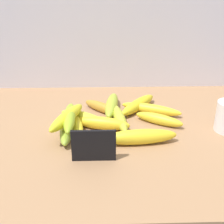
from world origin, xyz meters
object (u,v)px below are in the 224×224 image
banana_3 (151,109)px  banana_4 (66,129)px  banana_1 (102,124)px  banana_8 (119,118)px  banana_9 (76,124)px  banana_5 (102,107)px  banana_7 (159,119)px  banana_12 (70,117)px  banana_6 (84,118)px  banana_10 (138,105)px  banana_2 (112,105)px  banana_11 (67,117)px  banana_0 (140,137)px  chalkboard_sign (94,147)px

banana_3 → banana_4: size_ratio=1.15×
banana_1 → banana_8: 7.15cm
banana_4 → banana_9: 4.20cm
banana_5 → banana_7: bearing=-28.9°
banana_5 → banana_12: (-9.12, -15.65, 3.70)cm
banana_3 → banana_6: 23.37cm
banana_6 → banana_10: 21.18cm
banana_2 → banana_4: banana_2 is taller
banana_4 → banana_7: banana_4 is taller
banana_4 → banana_9: size_ratio=0.96×
banana_9 → banana_4: bearing=-128.2°
banana_12 → banana_8: bearing=25.5°
banana_5 → banana_6: (-5.45, -9.42, 0.36)cm
banana_11 → banana_0: bearing=-16.5°
banana_1 → banana_4: banana_1 is taller
banana_0 → banana_5: bearing=116.1°
banana_5 → banana_11: (-9.85, -15.69, 3.79)cm
banana_2 → banana_12: (-12.61, -16.74, 3.35)cm
banana_0 → banana_6: (-16.09, 12.35, -0.08)cm
banana_8 → banana_11: bearing=-155.4°
banana_3 → banana_12: 29.44cm
banana_6 → banana_11: (-4.41, -6.27, 3.43)cm
banana_9 → banana_2: bearing=51.5°
banana_0 → banana_10: banana_0 is taller
banana_3 → banana_11: bearing=-152.8°
banana_7 → banana_8: size_ratio=0.77×
chalkboard_sign → banana_5: (1.83, 29.43, -2.18)cm
banana_0 → banana_9: bearing=153.8°
banana_1 → banana_4: bearing=-163.9°
banana_2 → banana_5: banana_2 is taller
banana_2 → banana_12: banana_12 is taller
banana_5 → banana_9: (-7.57, -12.81, 0.06)cm
banana_5 → banana_6: size_ratio=0.85×
banana_10 → banana_11: (-22.66, -17.02, 3.51)cm
banana_6 → banana_7: 23.45cm
banana_0 → banana_1: bearing=140.7°
banana_2 → banana_8: size_ratio=1.00×
chalkboard_sign → banana_10: bearing=64.6°
banana_9 → banana_11: (-2.28, -2.88, 3.74)cm
banana_6 → banana_11: 8.40cm
banana_6 → banana_2: bearing=49.6°
banana_0 → banana_10: (2.16, 23.09, -0.17)cm
banana_0 → banana_5: (-10.64, 21.76, -0.45)cm
banana_5 → banana_8: size_ratio=0.77×
banana_1 → banana_8: bearing=39.3°
banana_1 → banana_6: banana_6 is taller
banana_6 → banana_12: 7.97cm
banana_4 → banana_5: size_ratio=1.17×
banana_0 → banana_8: size_ratio=1.03×
banana_9 → banana_10: banana_10 is taller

